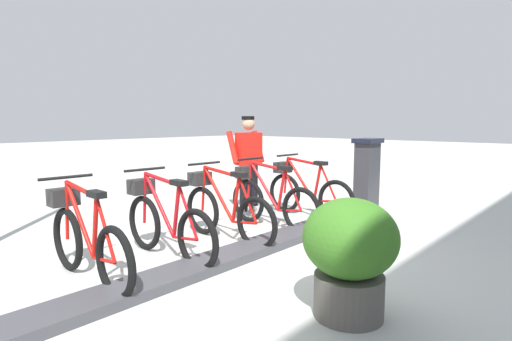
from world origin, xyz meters
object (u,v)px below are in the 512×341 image
bike_docked_2 (224,209)px  worker_near_rack (248,160)px  bike_docked_4 (85,239)px  bike_docked_0 (305,191)px  bike_docked_3 (165,221)px  bike_docked_1 (269,199)px  payment_kiosk (367,174)px  planter_bush (350,251)px

bike_docked_2 → worker_near_rack: size_ratio=1.04×
bike_docked_2 → bike_docked_4: same height
bike_docked_0 → bike_docked_2: same height
bike_docked_3 → worker_near_rack: (0.95, -2.43, 0.48)m
bike_docked_1 → bike_docked_2: (0.00, 0.93, 0.00)m
payment_kiosk → bike_docked_3: 3.88m
bike_docked_2 → bike_docked_3: size_ratio=1.00×
bike_docked_0 → worker_near_rack: (0.95, 0.37, 0.48)m
bike_docked_2 → worker_near_rack: worker_near_rack is taller
payment_kiosk → bike_docked_2: (0.57, 2.90, -0.24)m
bike_docked_1 → worker_near_rack: worker_near_rack is taller
worker_near_rack → planter_bush: size_ratio=1.71×
bike_docked_3 → bike_docked_4: bearing=90.0°
bike_docked_1 → bike_docked_2: bearing=90.0°
worker_near_rack → planter_bush: (-3.24, 2.30, -0.37)m
worker_near_rack → planter_bush: worker_near_rack is taller
payment_kiosk → worker_near_rack: 2.08m
payment_kiosk → bike_docked_1: size_ratio=0.74×
planter_bush → bike_docked_1: bearing=-37.1°
bike_docked_2 → planter_bush: bike_docked_2 is taller
payment_kiosk → bike_docked_4: bearing=83.2°
payment_kiosk → planter_bush: 4.07m
bike_docked_3 → worker_near_rack: bearing=-68.7°
bike_docked_3 → bike_docked_0: bearing=-90.0°
planter_bush → bike_docked_4: bearing=25.1°
worker_near_rack → bike_docked_3: bearing=111.3°
bike_docked_2 → worker_near_rack: (0.95, -1.50, 0.48)m
bike_docked_1 → bike_docked_4: size_ratio=1.00×
bike_docked_1 → planter_bush: bearing=142.9°
bike_docked_4 → bike_docked_0: bearing=-90.0°
bike_docked_2 → bike_docked_3: same height
bike_docked_2 → payment_kiosk: bearing=-101.2°
payment_kiosk → planter_bush: (-1.72, 3.69, -0.12)m
bike_docked_0 → worker_near_rack: 1.13m
bike_docked_3 → worker_near_rack: 2.66m
payment_kiosk → bike_docked_3: bearing=81.5°
bike_docked_4 → planter_bush: bearing=-154.9°
bike_docked_4 → planter_bush: bike_docked_4 is taller
bike_docked_1 → bike_docked_3: same height
payment_kiosk → worker_near_rack: size_ratio=0.77×
bike_docked_3 → planter_bush: bike_docked_3 is taller
bike_docked_2 → planter_bush: bearing=160.8°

